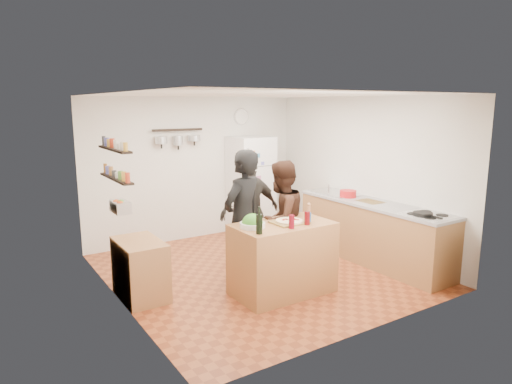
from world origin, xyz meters
TOP-DOWN VIEW (x-y plane):
  - room_shell at (0.00, 0.39)m, footprint 4.20×4.20m
  - prep_island at (-0.17, -0.79)m, footprint 1.25×0.72m
  - pizza_board at (-0.09, -0.81)m, footprint 0.42×0.34m
  - pizza at (-0.09, -0.81)m, footprint 0.34×0.34m
  - salad_bowl at (-0.59, -0.74)m, footprint 0.31×0.31m
  - wine_bottle at (-0.67, -1.01)m, footprint 0.08×0.08m
  - wine_glass_near at (-0.22, -1.03)m, footprint 0.07×0.07m
  - wine_glass_far at (0.05, -0.99)m, footprint 0.07×0.07m
  - pepper_mill at (0.28, -0.74)m, footprint 0.05×0.05m
  - salt_canister at (0.13, -0.91)m, footprint 0.08×0.08m
  - person_left at (-0.47, -0.32)m, footprint 0.78×0.65m
  - person_center at (0.10, -0.36)m, footprint 0.95×0.84m
  - person_back at (-0.02, 0.24)m, footprint 1.00×0.45m
  - counter_run at (1.70, -0.55)m, footprint 0.63×2.63m
  - stove_top at (1.70, -1.50)m, footprint 0.60×0.62m
  - skillet at (1.60, -1.50)m, footprint 0.25×0.25m
  - sink at (1.70, 0.30)m, footprint 0.50×0.80m
  - cutting_board at (1.70, -0.48)m, footprint 0.30×0.40m
  - red_bowl at (1.65, -0.05)m, footprint 0.26×0.26m
  - fridge at (0.95, 1.75)m, footprint 0.70×0.68m
  - wall_clock at (0.95, 2.08)m, footprint 0.30×0.03m
  - spice_shelf_lower at (-1.93, 0.20)m, footprint 0.12×1.00m
  - spice_shelf_upper at (-1.93, 0.20)m, footprint 0.12×1.00m
  - produce_basket at (-1.90, 0.20)m, footprint 0.18×0.35m
  - side_table at (-1.74, 0.05)m, footprint 0.50×0.80m
  - pot_rack at (-0.35, 2.00)m, footprint 0.90×0.04m

SIDE VIEW (x-z plane):
  - side_table at x=-1.74m, z-range 0.00..0.73m
  - counter_run at x=1.70m, z-range 0.00..0.90m
  - prep_island at x=-0.17m, z-range 0.00..0.91m
  - person_center at x=0.10m, z-range 0.00..1.64m
  - person_back at x=-0.02m, z-range 0.00..1.68m
  - fridge at x=0.95m, z-range 0.00..1.80m
  - person_left at x=-0.47m, z-range 0.00..1.81m
  - stove_top at x=1.70m, z-range 0.90..0.92m
  - cutting_board at x=1.70m, z-range 0.90..0.92m
  - sink at x=1.70m, z-range 0.90..0.93m
  - pizza_board at x=-0.09m, z-range 0.91..0.93m
  - pizza at x=-0.09m, z-range 0.93..0.95m
  - salad_bowl at x=-0.59m, z-range 0.91..0.97m
  - skillet at x=1.60m, z-range 0.92..0.97m
  - salt_canister at x=0.13m, z-range 0.91..1.04m
  - red_bowl at x=1.65m, z-range 0.92..1.03m
  - pepper_mill at x=0.28m, z-range 0.91..1.07m
  - wine_glass_near at x=-0.22m, z-range 0.91..1.08m
  - wine_glass_far at x=0.05m, z-range 0.91..1.08m
  - wine_bottle at x=-0.67m, z-range 0.91..1.14m
  - produce_basket at x=-1.90m, z-range 1.08..1.22m
  - room_shell at x=0.00m, z-range -0.85..3.35m
  - spice_shelf_lower at x=-1.93m, z-range 1.49..1.51m
  - spice_shelf_upper at x=-1.93m, z-range 1.84..1.86m
  - pot_rack at x=-0.35m, z-range 1.93..1.97m
  - wall_clock at x=0.95m, z-range 2.00..2.30m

